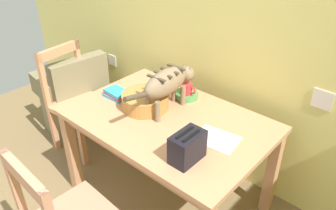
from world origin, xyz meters
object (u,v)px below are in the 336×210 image
Objects in this scene: wooden_chair_near at (77,102)px; toaster at (187,147)px; dining_table at (168,129)px; wicker_armchair at (74,100)px; magazine at (216,139)px; wicker_basket at (145,101)px; coffee_mug at (187,89)px; book_stack at (116,94)px; saucer_bowl at (186,95)px; cat at (168,82)px.

toaster is at bearing 75.39° from wooden_chair_near.
wooden_chair_near reaches higher than dining_table.
wicker_armchair is (-1.74, 0.39, -0.55)m from toaster.
wicker_armchair is (-1.76, 0.14, -0.47)m from magazine.
wooden_chair_near reaches higher than magazine.
toaster is at bearing -23.12° from wicker_basket.
toaster is at bearing -51.06° from coffee_mug.
wicker_basket reaches higher than wicker_armchair.
magazine is 0.84m from book_stack.
coffee_mug is 0.51m from book_stack.
wooden_chair_near reaches higher than coffee_mug.
dining_table is at bearing -74.77° from coffee_mug.
wicker_armchair is at bearing -122.05° from wooden_chair_near.
saucer_bowl is 1.39m from wicker_armchair.
wicker_basket is at bearing -112.44° from saucer_bowl.
wicker_basket is (-0.13, -0.09, -0.15)m from cat.
dining_table is at bearing 0.93° from wicker_basket.
saucer_bowl is (-0.08, 0.29, 0.10)m from dining_table.
saucer_bowl is 0.55× the size of wicker_basket.
wooden_chair_near is 1.20× the size of wicker_armchair.
wicker_armchair is at bearing 173.71° from dining_table.
toaster reaches higher than coffee_mug.
coffee_mug is at bearing 40.62° from book_stack.
book_stack is 0.85m from toaster.
wicker_armchair is (-1.30, -0.14, -0.54)m from coffee_mug.
wicker_basket is (-0.12, -0.30, 0.04)m from saucer_bowl.
book_stack is 0.19× the size of wooden_chair_near.
coffee_mug is 0.32m from wicker_basket.
toaster reaches higher than dining_table.
dining_table is 0.48m from book_stack.
dining_table is 7.39× the size of saucer_bowl.
coffee_mug is at bearing 67.02° from wicker_basket.
toaster is 0.21× the size of wooden_chair_near.
dining_table is 6.60× the size of toaster.
book_stack is 0.23× the size of wicker_armchair.
wicker_basket reaches higher than magazine.
coffee_mug is (-0.01, 0.21, -0.13)m from cat.
dining_table is 0.32m from saucer_bowl.
dining_table is 4.10× the size of wicker_basket.
toaster is (0.82, -0.20, 0.06)m from book_stack.
coffee_mug is at bearing 102.52° from wooden_chair_near.
wicker_armchair is (-1.39, 0.15, -0.38)m from dining_table.
coffee_mug is at bearing 140.65° from magazine.
wicker_basket is 0.90m from wooden_chair_near.
book_stack is 1.06m from wicker_armchair.
wicker_basket is 1.61× the size of toaster.
cat reaches higher than magazine.
toaster reaches higher than book_stack.
toaster is 0.26× the size of wicker_armchair.
wooden_chair_near is at bearing 178.13° from book_stack.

